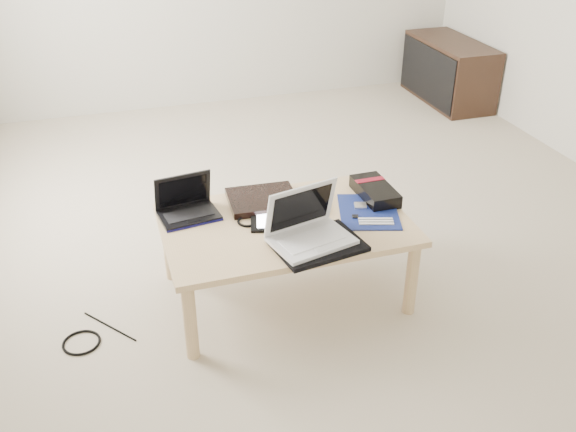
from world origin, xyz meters
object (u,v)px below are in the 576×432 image
object	(u,v)px
media_cabinet	(448,71)
white_laptop	(308,229)
gpu_box	(375,191)
coffee_table	(285,231)
netbook	(187,207)

from	to	relation	value
media_cabinet	white_laptop	size ratio (longest dim) A/B	2.39
white_laptop	gpu_box	bearing A→B (deg)	33.71
white_laptop	media_cabinet	bearing A→B (deg)	49.33
media_cabinet	white_laptop	distance (m)	3.17
coffee_table	white_laptop	xyz separation A→B (m)	(0.04, -0.20, 0.12)
netbook	media_cabinet	bearing A→B (deg)	38.65
gpu_box	media_cabinet	bearing A→B (deg)	52.41
white_laptop	netbook	bearing A→B (deg)	138.77
coffee_table	white_laptop	size ratio (longest dim) A/B	2.93
coffee_table	gpu_box	distance (m)	0.50
netbook	white_laptop	size ratio (longest dim) A/B	0.76
media_cabinet	netbook	world-z (taller)	netbook
coffee_table	media_cabinet	size ratio (longest dim) A/B	1.22
media_cabinet	white_laptop	xyz separation A→B (m)	(-2.06, -2.40, 0.22)
netbook	gpu_box	size ratio (longest dim) A/B	0.98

